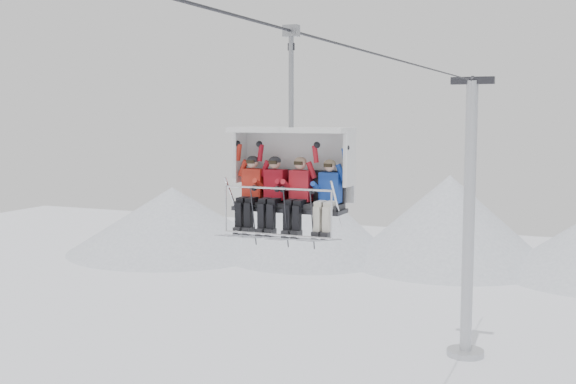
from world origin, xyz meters
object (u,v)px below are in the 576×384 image
at_px(chairlift_carrier, 294,167).
at_px(skier_far_right, 328,195).
at_px(skier_center_right, 299,192).
at_px(lift_tower_right, 468,239).
at_px(skier_far_left, 251,190).
at_px(skier_center_left, 273,191).

relative_size(chairlift_carrier, skier_far_right, 2.36).
relative_size(chairlift_carrier, skier_center_right, 2.36).
height_order(lift_tower_right, skier_far_left, lift_tower_right).
height_order(chairlift_carrier, skier_far_right, chairlift_carrier).
xyz_separation_m(lift_tower_right, skier_center_left, (-0.30, -22.03, 4.43)).
height_order(lift_tower_right, chairlift_carrier, lift_tower_right).
bearing_deg(skier_center_left, chairlift_carrier, 45.14).
distance_m(chairlift_carrier, skier_center_right, 0.60).
relative_size(lift_tower_right, skier_center_right, 7.99).
height_order(skier_center_left, skier_center_right, same).
height_order(skier_far_left, skier_far_right, skier_far_left).
distance_m(chairlift_carrier, skier_far_left, 0.96).
xyz_separation_m(chairlift_carrier, skier_center_left, (-0.30, -0.30, -0.47)).
xyz_separation_m(chairlift_carrier, skier_far_right, (0.84, -0.31, -0.48)).
relative_size(chairlift_carrier, skier_far_left, 2.36).
bearing_deg(skier_far_left, skier_center_right, 0.00).
bearing_deg(skier_far_right, lift_tower_right, 92.18).
xyz_separation_m(skier_far_left, skier_center_left, (0.48, 0.00, 0.00)).
bearing_deg(lift_tower_right, skier_center_right, -89.39).
relative_size(skier_center_left, skier_far_right, 1.00).
xyz_separation_m(skier_center_left, skier_far_right, (1.14, -0.00, -0.01)).
xyz_separation_m(skier_far_left, skier_far_right, (1.63, -0.00, -0.01)).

